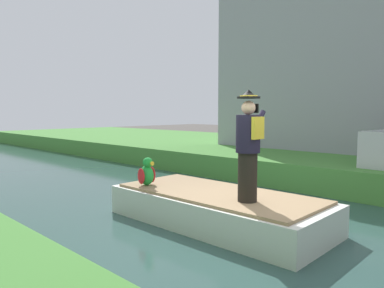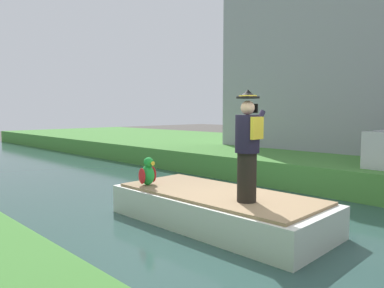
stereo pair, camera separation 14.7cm
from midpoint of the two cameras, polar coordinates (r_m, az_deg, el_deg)
name	(u,v)px [view 1 (the left image)]	position (r m, az deg, el deg)	size (l,w,h in m)	color
ground_plane	(259,241)	(6.58, 9.70, -14.59)	(80.00, 80.00, 0.00)	#4C4742
canal_water	(259,238)	(6.56, 9.70, -14.18)	(6.91, 48.00, 0.10)	#2D4C47
boat	(217,208)	(7.01, 3.27, -9.85)	(1.84, 4.21, 0.61)	silver
person_pirate	(248,146)	(6.11, 8.04, -0.33)	(0.61, 0.42, 1.85)	black
parrot_plush	(147,173)	(7.54, -7.56, -4.51)	(0.36, 0.35, 0.57)	green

